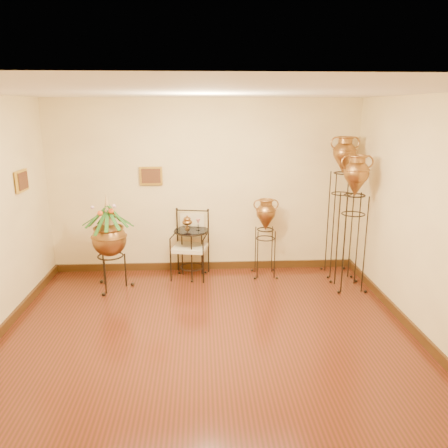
{
  "coord_description": "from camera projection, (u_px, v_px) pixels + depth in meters",
  "views": [
    {
      "loc": [
        -0.06,
        -4.49,
        2.65
      ],
      "look_at": [
        0.25,
        1.3,
        1.1
      ],
      "focal_mm": 35.0,
      "sensor_mm": 36.0,
      "label": 1
    }
  ],
  "objects": [
    {
      "name": "ground",
      "position": [
        208.0,
        346.0,
        5.02
      ],
      "size": [
        5.0,
        5.0,
        0.0
      ],
      "primitive_type": "plane",
      "color": "#581F14",
      "rests_on": "ground"
    },
    {
      "name": "room_shell",
      "position": [
        206.0,
        198.0,
        4.58
      ],
      "size": [
        5.02,
        5.02,
        2.81
      ],
      "color": "#FDEAA3",
      "rests_on": "ground"
    },
    {
      "name": "amphora_tall",
      "position": [
        341.0,
        205.0,
        6.91
      ],
      "size": [
        0.55,
        0.55,
        2.25
      ],
      "rotation": [
        0.0,
        0.0,
        0.28
      ],
      "color": "black",
      "rests_on": "ground"
    },
    {
      "name": "amphora_mid",
      "position": [
        353.0,
        222.0,
        6.38
      ],
      "size": [
        0.59,
        0.59,
        2.03
      ],
      "rotation": [
        0.0,
        0.0,
        -0.38
      ],
      "color": "black",
      "rests_on": "ground"
    },
    {
      "name": "amphora_short",
      "position": [
        265.0,
        237.0,
        6.98
      ],
      "size": [
        0.48,
        0.48,
        1.29
      ],
      "rotation": [
        0.0,
        0.0,
        0.25
      ],
      "color": "black",
      "rests_on": "ground"
    },
    {
      "name": "planter_urn",
      "position": [
        109.0,
        235.0,
        6.41
      ],
      "size": [
        0.93,
        0.93,
        1.49
      ],
      "rotation": [
        0.0,
        0.0,
        -0.18
      ],
      "color": "black",
      "rests_on": "ground"
    },
    {
      "name": "armchair",
      "position": [
        190.0,
        245.0,
        6.94
      ],
      "size": [
        0.69,
        0.66,
        1.06
      ],
      "rotation": [
        0.0,
        0.0,
        -0.19
      ],
      "color": "black",
      "rests_on": "ground"
    },
    {
      "name": "side_table",
      "position": [
        192.0,
        252.0,
        6.97
      ],
      "size": [
        0.71,
        0.71,
        0.99
      ],
      "rotation": [
        0.0,
        0.0,
        0.41
      ],
      "color": "black",
      "rests_on": "ground"
    }
  ]
}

